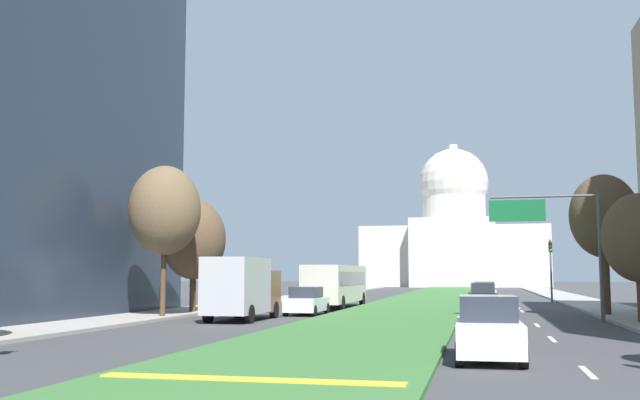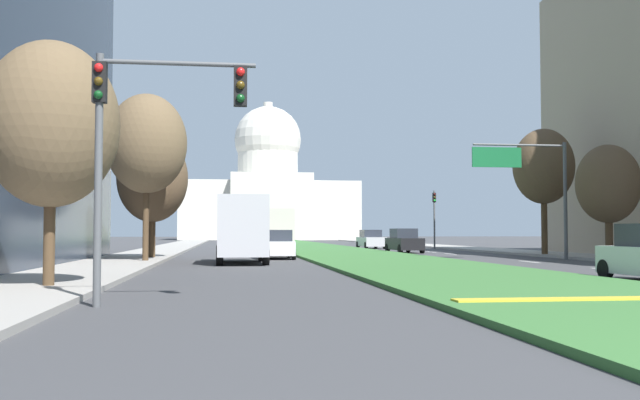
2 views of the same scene
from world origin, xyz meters
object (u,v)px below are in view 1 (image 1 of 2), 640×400
(street_tree_left_far, at_px, (194,240))
(city_bus, at_px, (336,283))
(street_tree_right_mid, at_px, (639,238))
(sedan_lead_stopped, at_px, (488,330))
(street_tree_left_mid, at_px, (165,211))
(overhead_guide_sign, at_px, (557,229))
(box_truck_delivery, at_px, (242,288))
(sedan_midblock, at_px, (307,302))
(sedan_far_horizon, at_px, (484,292))
(traffic_light_far_right, at_px, (551,262))
(street_tree_right_far, at_px, (604,217))
(capitol_building, at_px, (454,239))
(sedan_distant, at_px, (483,296))

(street_tree_left_far, distance_m, city_bus, 11.61)
(street_tree_right_mid, distance_m, sedan_lead_stopped, 16.96)
(street_tree_left_mid, bearing_deg, overhead_guide_sign, 5.56)
(street_tree_left_mid, relative_size, street_tree_left_far, 1.20)
(box_truck_delivery, bearing_deg, street_tree_right_mid, 1.67)
(sedan_lead_stopped, bearing_deg, sedan_midblock, 116.75)
(street_tree_right_mid, height_order, city_bus, street_tree_right_mid)
(sedan_lead_stopped, bearing_deg, street_tree_right_mid, 64.94)
(street_tree_left_mid, distance_m, street_tree_right_mid, 23.92)
(sedan_midblock, distance_m, sedan_far_horizon, 25.20)
(traffic_light_far_right, height_order, sedan_midblock, traffic_light_far_right)
(street_tree_right_mid, distance_m, street_tree_right_far, 6.86)
(capitol_building, height_order, street_tree_right_mid, capitol_building)
(traffic_light_far_right, bearing_deg, sedan_distant, -117.15)
(traffic_light_far_right, bearing_deg, overhead_guide_sign, -94.30)
(sedan_distant, bearing_deg, box_truck_delivery, -127.34)
(sedan_midblock, bearing_deg, sedan_far_horizon, 66.18)
(street_tree_right_far, distance_m, city_bus, 18.39)
(sedan_midblock, xyz_separation_m, box_truck_delivery, (-2.08, -5.55, 0.91))
(traffic_light_far_right, distance_m, overhead_guide_sign, 24.27)
(street_tree_left_mid, bearing_deg, box_truck_delivery, -6.44)
(street_tree_right_far, distance_m, box_truck_delivery, 20.53)
(street_tree_left_mid, relative_size, city_bus, 0.75)
(overhead_guide_sign, distance_m, sedan_lead_stopped, 17.82)
(traffic_light_far_right, height_order, city_bus, traffic_light_far_right)
(street_tree_left_far, height_order, sedan_far_horizon, street_tree_left_far)
(overhead_guide_sign, relative_size, street_tree_left_mid, 0.79)
(sedan_lead_stopped, bearing_deg, sedan_distant, 90.21)
(overhead_guide_sign, relative_size, box_truck_delivery, 1.02)
(sedan_lead_stopped, xyz_separation_m, sedan_far_horizon, (0.06, 43.12, -0.03))
(street_tree_right_far, distance_m, sedan_far_horizon, 22.85)
(street_tree_left_far, bearing_deg, box_truck_delivery, -46.35)
(capitol_building, relative_size, street_tree_left_far, 4.92)
(sedan_midblock, relative_size, sedan_far_horizon, 0.95)
(street_tree_left_mid, xyz_separation_m, street_tree_right_far, (23.42, 6.72, -0.21))
(street_tree_left_mid, bearing_deg, capitol_building, 83.51)
(traffic_light_far_right, relative_size, sedan_lead_stopped, 1.20)
(capitol_building, distance_m, street_tree_left_far, 99.86)
(sedan_far_horizon, height_order, city_bus, city_bus)
(street_tree_right_mid, height_order, street_tree_right_far, street_tree_right_far)
(traffic_light_far_right, xyz_separation_m, sedan_lead_stopped, (-5.45, -41.20, -2.49))
(capitol_building, xyz_separation_m, street_tree_right_far, (11.66, -96.82, -3.37))
(overhead_guide_sign, distance_m, sedan_midblock, 14.60)
(box_truck_delivery, bearing_deg, street_tree_left_far, 133.65)
(traffic_light_far_right, bearing_deg, street_tree_right_mid, -86.48)
(street_tree_left_far, bearing_deg, capitol_building, 83.12)
(street_tree_right_far, relative_size, sedan_far_horizon, 1.82)
(street_tree_left_far, bearing_deg, sedan_far_horizon, 54.16)
(overhead_guide_sign, xyz_separation_m, street_tree_left_mid, (-20.43, -1.99, 1.14))
(sedan_midblock, height_order, city_bus, city_bus)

